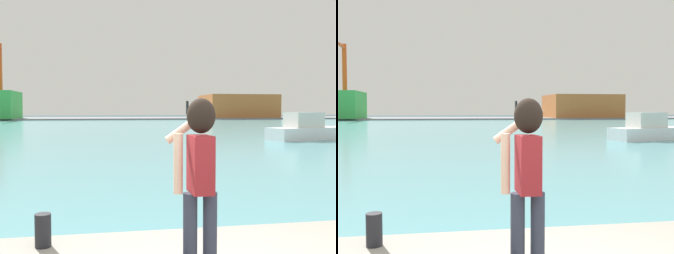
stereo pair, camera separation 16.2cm
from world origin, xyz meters
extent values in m
plane|color=#334751|center=(0.00, 50.00, 0.00)|extent=(220.00, 220.00, 0.00)
cube|color=#599EA8|center=(0.00, 52.00, 0.01)|extent=(140.00, 100.00, 0.02)
cube|color=gray|center=(0.00, 92.00, 0.18)|extent=(140.00, 20.00, 0.37)
cylinder|color=#2D3342|center=(-0.13, 0.53, 1.06)|extent=(0.14, 0.14, 0.82)
cylinder|color=#2D3342|center=(0.07, 0.53, 1.06)|extent=(0.14, 0.14, 0.82)
cube|color=maroon|center=(-0.03, 0.53, 1.75)|extent=(0.21, 0.34, 0.56)
sphere|color=#E0B293|center=(-0.03, 0.53, 2.21)|extent=(0.22, 0.22, 0.22)
ellipsoid|color=black|center=(-0.03, 0.51, 2.22)|extent=(0.28, 0.26, 0.34)
cylinder|color=#E0B293|center=(-0.25, 0.53, 1.76)|extent=(0.09, 0.09, 0.58)
cylinder|color=#E0B293|center=(-0.08, 0.75, 2.13)|extent=(0.52, 0.09, 0.40)
cube|color=black|center=(-0.08, 0.87, 2.30)|extent=(0.01, 0.07, 0.14)
cylinder|color=black|center=(-1.67, 1.61, 0.85)|extent=(0.19, 0.19, 0.40)
cube|color=white|center=(14.93, 23.70, 0.49)|extent=(7.92, 4.11, 0.93)
cube|color=silver|center=(14.01, 23.44, 1.53)|extent=(3.00, 2.25, 1.15)
cube|color=#B26633|center=(33.09, 89.75, 3.21)|extent=(17.29, 13.56, 5.69)
cylinder|color=#D84C19|center=(-23.83, 88.62, 8.83)|extent=(1.00, 1.00, 16.91)
cylinder|color=#D84C19|center=(-23.65, 83.42, 16.48)|extent=(1.06, 10.41, 0.70)
camera|label=1|loc=(-0.96, -3.03, 2.28)|focal=40.62mm
camera|label=2|loc=(-0.80, -3.05, 2.28)|focal=40.62mm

